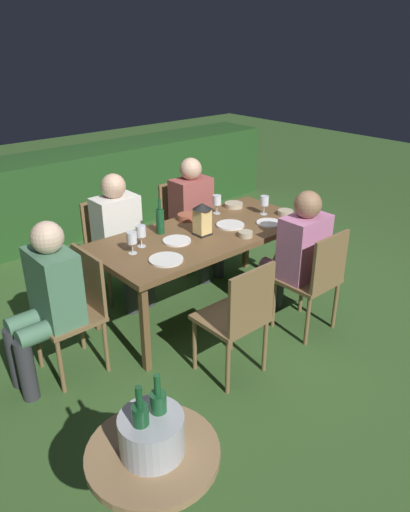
% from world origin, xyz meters
% --- Properties ---
extents(ground_plane, '(16.00, 16.00, 0.00)m').
position_xyz_m(ground_plane, '(0.00, 0.00, 0.00)').
color(ground_plane, '#385B28').
extents(dining_table, '(1.86, 0.84, 0.73)m').
position_xyz_m(dining_table, '(0.00, 0.00, 0.68)').
color(dining_table, brown).
rests_on(dining_table, ground).
extents(chair_side_right_a, '(0.42, 0.40, 0.87)m').
position_xyz_m(chair_side_right_a, '(-0.42, 0.81, 0.49)').
color(chair_side_right_a, brown).
rests_on(chair_side_right_a, ground).
extents(person_in_cream, '(0.38, 0.47, 1.15)m').
position_xyz_m(person_in_cream, '(-0.42, 0.62, 0.64)').
color(person_in_cream, white).
rests_on(person_in_cream, ground).
extents(chair_side_left_b, '(0.42, 0.40, 0.87)m').
position_xyz_m(chair_side_left_b, '(0.42, -0.81, 0.49)').
color(chair_side_left_b, brown).
rests_on(chair_side_left_b, ground).
extents(person_in_pink, '(0.38, 0.47, 1.15)m').
position_xyz_m(person_in_pink, '(0.42, -0.62, 0.64)').
color(person_in_pink, '#C675A3').
rests_on(person_in_pink, ground).
extents(chair_side_right_b, '(0.42, 0.40, 0.87)m').
position_xyz_m(chair_side_right_b, '(0.42, 0.81, 0.49)').
color(chair_side_right_b, brown).
rests_on(chair_side_right_b, ground).
extents(person_in_rust, '(0.38, 0.47, 1.15)m').
position_xyz_m(person_in_rust, '(0.42, 0.62, 0.64)').
color(person_in_rust, '#9E4C47').
rests_on(person_in_rust, ground).
extents(chair_side_left_a, '(0.42, 0.40, 0.87)m').
position_xyz_m(chair_side_left_a, '(-0.42, -0.81, 0.49)').
color(chair_side_left_a, brown).
rests_on(chair_side_left_a, ground).
extents(chair_head_near, '(0.40, 0.42, 0.87)m').
position_xyz_m(chair_head_near, '(-1.18, 0.00, 0.49)').
color(chair_head_near, brown).
rests_on(chair_head_near, ground).
extents(person_in_green, '(0.48, 0.38, 1.15)m').
position_xyz_m(person_in_green, '(-1.38, 0.00, 0.64)').
color(person_in_green, '#4C7A5B').
rests_on(person_in_green, ground).
extents(lantern_centerpiece, '(0.15, 0.15, 0.27)m').
position_xyz_m(lantern_centerpiece, '(-0.06, -0.03, 0.88)').
color(lantern_centerpiece, black).
rests_on(lantern_centerpiece, dining_table).
extents(green_bottle_on_table, '(0.07, 0.07, 0.29)m').
position_xyz_m(green_bottle_on_table, '(-0.29, 0.21, 0.84)').
color(green_bottle_on_table, '#144723').
rests_on(green_bottle_on_table, dining_table).
extents(wine_glass_a, '(0.08, 0.08, 0.17)m').
position_xyz_m(wine_glass_a, '(-0.56, 0.10, 0.85)').
color(wine_glass_a, silver).
rests_on(wine_glass_a, dining_table).
extents(wine_glass_b, '(0.08, 0.08, 0.17)m').
position_xyz_m(wine_glass_b, '(-0.68, 0.03, 0.85)').
color(wine_glass_b, silver).
rests_on(wine_glass_b, dining_table).
extents(wine_glass_c, '(0.08, 0.08, 0.17)m').
position_xyz_m(wine_glass_c, '(0.37, 0.26, 0.85)').
color(wine_glass_c, silver).
rests_on(wine_glass_c, dining_table).
extents(wine_glass_d, '(0.08, 0.08, 0.17)m').
position_xyz_m(wine_glass_d, '(0.67, -0.03, 0.85)').
color(wine_glass_d, silver).
rests_on(wine_glass_d, dining_table).
extents(plate_a, '(0.24, 0.24, 0.01)m').
position_xyz_m(plate_a, '(0.25, -0.04, 0.74)').
color(plate_a, white).
rests_on(plate_a, dining_table).
extents(plate_b, '(0.25, 0.25, 0.01)m').
position_xyz_m(plate_b, '(-0.57, -0.23, 0.74)').
color(plate_b, white).
rests_on(plate_b, dining_table).
extents(plate_c, '(0.22, 0.22, 0.01)m').
position_xyz_m(plate_c, '(-0.30, -0.01, 0.74)').
color(plate_c, white).
rests_on(plate_c, dining_table).
extents(plate_d, '(0.22, 0.22, 0.01)m').
position_xyz_m(plate_d, '(0.53, -0.23, 0.74)').
color(plate_d, white).
rests_on(plate_d, dining_table).
extents(bowl_olives, '(0.17, 0.17, 0.04)m').
position_xyz_m(bowl_olives, '(0.60, 0.28, 0.75)').
color(bowl_olives, '#BCAD8E').
rests_on(bowl_olives, dining_table).
extents(bowl_bread, '(0.14, 0.14, 0.04)m').
position_xyz_m(bowl_bread, '(0.80, -0.17, 0.76)').
color(bowl_bread, '#BCAD8E').
rests_on(bowl_bread, dining_table).
extents(bowl_salad, '(0.15, 0.15, 0.05)m').
position_xyz_m(bowl_salad, '(0.06, 0.31, 0.76)').
color(bowl_salad, '#9E5138').
rests_on(bowl_salad, dining_table).
extents(bowl_dip, '(0.12, 0.12, 0.04)m').
position_xyz_m(bowl_dip, '(0.17, -0.29, 0.75)').
color(bowl_dip, '#BCAD8E').
rests_on(bowl_dip, dining_table).
extents(side_table, '(0.54, 0.54, 0.70)m').
position_xyz_m(side_table, '(-1.62, -1.53, 0.46)').
color(side_table, '#9E7A51').
rests_on(side_table, ground).
extents(ice_bucket, '(0.26, 0.26, 0.34)m').
position_xyz_m(ice_bucket, '(-1.62, -1.53, 0.80)').
color(ice_bucket, '#B2B7BF').
rests_on(ice_bucket, side_table).
extents(hedge_backdrop, '(5.72, 0.71, 0.95)m').
position_xyz_m(hedge_backdrop, '(0.00, 2.45, 0.48)').
color(hedge_backdrop, '#234C1E').
rests_on(hedge_backdrop, ground).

